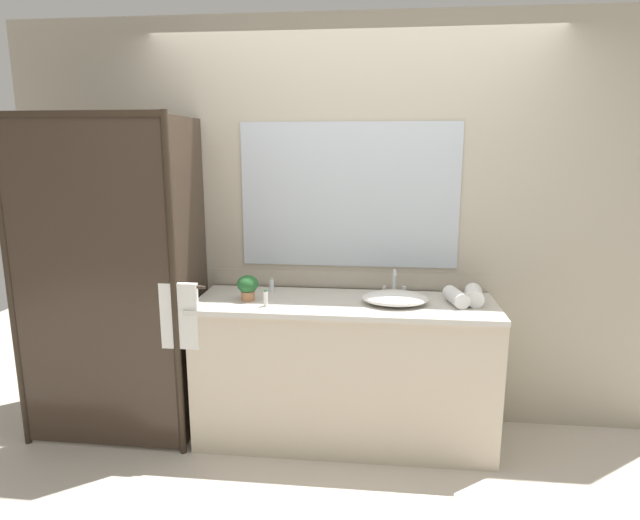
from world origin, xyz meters
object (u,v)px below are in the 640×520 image
at_px(amenity_bottle_body_wash, 266,298).
at_px(faucet, 394,287).
at_px(amenity_bottle_lotion, 271,285).
at_px(rolled_towel_middle, 456,297).
at_px(rolled_towel_near_edge, 474,295).
at_px(potted_plant, 248,286).
at_px(sink_basin, 395,298).

bearing_deg(amenity_bottle_body_wash, faucet, 22.95).
relative_size(amenity_bottle_lotion, rolled_towel_middle, 0.44).
height_order(amenity_bottle_lotion, rolled_towel_near_edge, rolled_towel_near_edge).
height_order(amenity_bottle_body_wash, rolled_towel_near_edge, rolled_towel_near_edge).
bearing_deg(rolled_towel_middle, potted_plant, -178.03).
distance_m(amenity_bottle_body_wash, rolled_towel_middle, 1.11).
distance_m(amenity_bottle_body_wash, rolled_towel_near_edge, 1.22).
bearing_deg(amenity_bottle_body_wash, sink_basin, 10.19).
xyz_separation_m(amenity_bottle_lotion, rolled_towel_near_edge, (1.24, -0.12, 0.01)).
bearing_deg(faucet, potted_plant, -167.09).
relative_size(faucet, potted_plant, 1.11).
relative_size(sink_basin, faucet, 2.32).
height_order(faucet, rolled_towel_middle, faucet).
height_order(sink_basin, rolled_towel_near_edge, rolled_towel_near_edge).
height_order(rolled_towel_near_edge, rolled_towel_middle, rolled_towel_near_edge).
relative_size(sink_basin, amenity_bottle_lotion, 4.23).
xyz_separation_m(faucet, potted_plant, (-0.88, -0.20, 0.03)).
height_order(potted_plant, amenity_bottle_body_wash, potted_plant).
bearing_deg(sink_basin, amenity_bottle_body_wash, -169.81).
xyz_separation_m(potted_plant, amenity_bottle_body_wash, (0.13, -0.11, -0.04)).
bearing_deg(amenity_bottle_lotion, rolled_towel_near_edge, -5.67).
bearing_deg(sink_basin, rolled_towel_near_edge, 6.41).
bearing_deg(sink_basin, faucet, 90.00).
height_order(sink_basin, potted_plant, potted_plant).
distance_m(amenity_bottle_body_wash, amenity_bottle_lotion, 0.31).
bearing_deg(rolled_towel_middle, rolled_towel_near_edge, 15.01).
bearing_deg(amenity_bottle_body_wash, rolled_towel_near_edge, 8.75).
xyz_separation_m(sink_basin, rolled_towel_middle, (0.35, 0.02, 0.01)).
relative_size(amenity_bottle_body_wash, rolled_towel_near_edge, 0.50).
height_order(faucet, rolled_towel_near_edge, faucet).
xyz_separation_m(sink_basin, amenity_bottle_body_wash, (-0.75, -0.13, 0.01)).
bearing_deg(sink_basin, rolled_towel_middle, 3.65).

